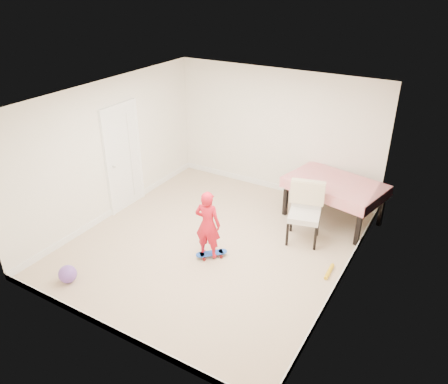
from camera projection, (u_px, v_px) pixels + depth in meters
The scene contains 17 objects.
ground at pixel (213, 243), 7.69m from camera, with size 5.00×5.00×0.00m, color tan.
ceiling at pixel (211, 99), 6.51m from camera, with size 4.50×5.00×0.04m, color silver.
wall_back at pixel (276, 132), 9.00m from camera, with size 4.50×0.04×2.60m, color white.
wall_front at pixel (103, 253), 5.19m from camera, with size 4.50×0.04×2.60m, color white.
wall_left at pixel (110, 150), 8.10m from camera, with size 0.04×5.00×2.60m, color white.
wall_right at pixel (348, 211), 6.09m from camera, with size 0.04×5.00×2.60m, color white.
door at pixel (123, 159), 8.45m from camera, with size 0.10×0.94×2.11m, color white.
baseboard_back at pixel (273, 186), 9.57m from camera, with size 4.50×0.02×0.12m, color white.
baseboard_front at pixel (114, 331), 5.75m from camera, with size 4.50×0.02×0.12m, color white.
baseboard_left at pixel (117, 208), 8.67m from camera, with size 0.02×5.00×0.12m, color white.
baseboard_right at pixel (338, 281), 6.65m from camera, with size 0.02×5.00×0.12m, color white.
dining_table at pixel (333, 201), 8.22m from camera, with size 1.73×1.08×0.81m, color red, non-canonical shape.
dining_chair at pixel (304, 214), 7.53m from camera, with size 0.58×0.66×1.07m, color white, non-canonical shape.
skateboard at pixel (212, 255), 7.31m from camera, with size 0.53×0.19×0.08m, color blue, non-canonical shape.
child at pixel (208, 226), 7.06m from camera, with size 0.43×0.28×1.19m, color red.
balloon at pixel (68, 274), 6.69m from camera, with size 0.28×0.28×0.28m, color #7348AF.
foam_toy at pixel (329, 271), 6.92m from camera, with size 0.06×0.06×0.40m, color gold.
Camera 1 is at (3.41, -5.45, 4.32)m, focal length 35.00 mm.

